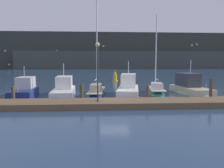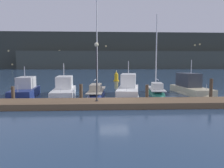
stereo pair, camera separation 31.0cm
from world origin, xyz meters
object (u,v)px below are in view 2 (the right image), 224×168
Objects in this scene: sailboat_berth_5 at (156,92)px; dock_lamppost at (97,63)px; motorboat_berth_4 at (128,92)px; channel_buoy at (116,77)px; motorboat_berth_6 at (190,90)px; motorboat_berth_2 at (64,92)px; motorboat_berth_1 at (25,94)px; sailboat_berth_3 at (97,94)px.

sailboat_berth_5 is 9.64m from dock_lamppost.
motorboat_berth_4 reaches higher than channel_buoy.
motorboat_berth_6 is (7.04, 1.50, -0.04)m from motorboat_berth_4.
motorboat_berth_6 is (13.60, 0.66, 0.02)m from motorboat_berth_2.
sailboat_berth_5 reaches higher than motorboat_berth_4.
motorboat_berth_6 is (17.31, 1.36, 0.06)m from motorboat_berth_1.
sailboat_berth_5 reaches higher than dock_lamppost.
motorboat_berth_2 is 3.38m from sailboat_berth_3.
sailboat_berth_3 reaches higher than motorboat_berth_2.
motorboat_berth_6 is 12.52m from dock_lamppost.
motorboat_berth_4 is (10.27, -0.14, 0.10)m from motorboat_berth_1.
motorboat_berth_1 is 0.85× the size of motorboat_berth_2.
sailboat_berth_5 is at bearing 5.08° from motorboat_berth_1.
motorboat_berth_2 is at bearing -111.27° from channel_buoy.
sailboat_berth_5 is 4.61× the size of channel_buoy.
channel_buoy is (10.32, 17.67, 0.42)m from motorboat_berth_1.
motorboat_berth_4 is at bearing -168.00° from motorboat_berth_6.
sailboat_berth_3 reaches higher than motorboat_berth_4.
sailboat_berth_5 reaches higher than motorboat_berth_1.
sailboat_berth_5 is at bearing 7.28° from sailboat_berth_3.
sailboat_berth_3 is 2.42× the size of dock_lamppost.
dock_lamppost is at bearing -120.43° from motorboat_berth_4.
sailboat_berth_3 is at bearing -100.65° from channel_buoy.
motorboat_berth_1 is 10.27m from motorboat_berth_4.
dock_lamppost is at bearing -97.73° from channel_buoy.
sailboat_berth_5 is (3.20, 1.34, -0.26)m from motorboat_berth_4.
motorboat_berth_2 reaches higher than motorboat_berth_1.
motorboat_berth_2 is 9.77m from sailboat_berth_5.
motorboat_berth_6 reaches higher than motorboat_berth_1.
sailboat_berth_3 is at bearing -174.55° from motorboat_berth_6.
sailboat_berth_5 is 16.78m from channel_buoy.
channel_buoy is at bearing 59.70° from motorboat_berth_1.
motorboat_berth_1 is 0.59× the size of sailboat_berth_3.
motorboat_berth_6 is at bearing 5.45° from sailboat_berth_3.
motorboat_berth_4 is at bearing -157.33° from sailboat_berth_5.
motorboat_berth_2 is 0.82× the size of sailboat_berth_5.
motorboat_berth_1 is at bearing -175.52° from motorboat_berth_6.
sailboat_berth_5 reaches higher than motorboat_berth_6.
sailboat_berth_3 is 17.60m from channel_buoy.
motorboat_berth_2 is at bearing 119.78° from dock_lamppost.
motorboat_berth_4 is at bearing -0.79° from motorboat_berth_1.
motorboat_berth_6 is at bearing 33.63° from dock_lamppost.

